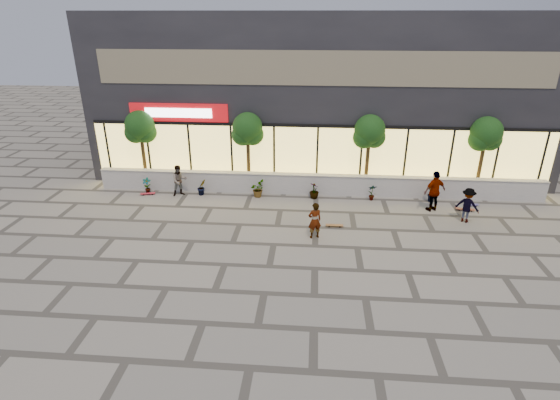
# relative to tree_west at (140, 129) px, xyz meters

# --- Properties ---
(ground) EXTENTS (80.00, 80.00, 0.00)m
(ground) POSITION_rel_tree_west_xyz_m (9.00, -7.70, -2.99)
(ground) COLOR gray
(ground) RESTS_ON ground
(planter_wall) EXTENTS (22.00, 0.42, 1.04)m
(planter_wall) POSITION_rel_tree_west_xyz_m (9.00, -0.70, -2.46)
(planter_wall) COLOR silver
(planter_wall) RESTS_ON ground
(retail_building) EXTENTS (24.00, 9.17, 8.50)m
(retail_building) POSITION_rel_tree_west_xyz_m (9.00, 4.79, 1.26)
(retail_building) COLOR black
(retail_building) RESTS_ON ground
(shrub_a) EXTENTS (0.43, 0.29, 0.81)m
(shrub_a) POSITION_rel_tree_west_xyz_m (0.50, -1.25, -2.58)
(shrub_a) COLOR #183C13
(shrub_a) RESTS_ON ground
(shrub_b) EXTENTS (0.57, 0.57, 0.81)m
(shrub_b) POSITION_rel_tree_west_xyz_m (3.30, -1.25, -2.58)
(shrub_b) COLOR #183C13
(shrub_b) RESTS_ON ground
(shrub_c) EXTENTS (0.68, 0.77, 0.81)m
(shrub_c) POSITION_rel_tree_west_xyz_m (6.10, -1.25, -2.58)
(shrub_c) COLOR #183C13
(shrub_c) RESTS_ON ground
(shrub_d) EXTENTS (0.64, 0.64, 0.81)m
(shrub_d) POSITION_rel_tree_west_xyz_m (8.90, -1.25, -2.58)
(shrub_d) COLOR #183C13
(shrub_d) RESTS_ON ground
(shrub_e) EXTENTS (0.46, 0.35, 0.81)m
(shrub_e) POSITION_rel_tree_west_xyz_m (11.70, -1.25, -2.58)
(shrub_e) COLOR #183C13
(shrub_e) RESTS_ON ground
(shrub_f) EXTENTS (0.55, 0.57, 0.81)m
(shrub_f) POSITION_rel_tree_west_xyz_m (14.50, -1.25, -2.58)
(shrub_f) COLOR #183C13
(shrub_f) RESTS_ON ground
(tree_west) EXTENTS (1.60, 1.50, 3.92)m
(tree_west) POSITION_rel_tree_west_xyz_m (0.00, 0.00, 0.00)
(tree_west) COLOR #4C381B
(tree_west) RESTS_ON ground
(tree_midwest) EXTENTS (1.60, 1.50, 3.92)m
(tree_midwest) POSITION_rel_tree_west_xyz_m (5.50, 0.00, 0.00)
(tree_midwest) COLOR #4C381B
(tree_midwest) RESTS_ON ground
(tree_mideast) EXTENTS (1.60, 1.50, 3.92)m
(tree_mideast) POSITION_rel_tree_west_xyz_m (11.50, 0.00, 0.00)
(tree_mideast) COLOR #4C381B
(tree_mideast) RESTS_ON ground
(tree_east) EXTENTS (1.60, 1.50, 3.92)m
(tree_east) POSITION_rel_tree_west_xyz_m (17.00, 0.00, 0.00)
(tree_east) COLOR #4C381B
(tree_east) RESTS_ON ground
(skater_center) EXTENTS (0.65, 0.54, 1.52)m
(skater_center) POSITION_rel_tree_west_xyz_m (8.95, -5.34, -2.22)
(skater_center) COLOR white
(skater_center) RESTS_ON ground
(skater_left) EXTENTS (0.95, 0.89, 1.56)m
(skater_left) POSITION_rel_tree_west_xyz_m (2.24, -1.40, -2.21)
(skater_left) COLOR #91765E
(skater_left) RESTS_ON ground
(skater_right_near) EXTENTS (1.21, 0.91, 1.91)m
(skater_right_near) POSITION_rel_tree_west_xyz_m (14.35, -2.25, -2.03)
(skater_right_near) COLOR white
(skater_right_near) RESTS_ON ground
(skater_right_far) EXTENTS (1.16, 0.99, 1.55)m
(skater_right_far) POSITION_rel_tree_west_xyz_m (15.50, -3.32, -2.21)
(skater_right_far) COLOR maroon
(skater_right_far) RESTS_ON ground
(skateboard_center) EXTENTS (0.75, 0.20, 0.09)m
(skateboard_center) POSITION_rel_tree_west_xyz_m (9.81, -4.31, -2.91)
(skateboard_center) COLOR brown
(skateboard_center) RESTS_ON ground
(skateboard_left) EXTENTS (0.74, 0.37, 0.09)m
(skateboard_left) POSITION_rel_tree_west_xyz_m (0.59, -1.50, -2.91)
(skateboard_left) COLOR red
(skateboard_left) RESTS_ON ground
(skateboard_right_near) EXTENTS (0.86, 0.33, 0.10)m
(skateboard_right_near) POSITION_rel_tree_west_xyz_m (15.87, -2.17, -2.90)
(skateboard_right_near) COLOR brown
(skateboard_right_near) RESTS_ON ground
(skateboard_right_far) EXTENTS (0.74, 0.26, 0.09)m
(skateboard_right_far) POSITION_rel_tree_west_xyz_m (16.30, -1.61, -2.91)
(skateboard_right_far) COLOR #564D8E
(skateboard_right_far) RESTS_ON ground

